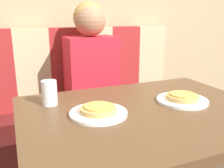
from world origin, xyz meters
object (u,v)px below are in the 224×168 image
plate_right (182,100)px  pizza_left (98,109)px  plate_left (98,113)px  drinking_cup (49,93)px  pizza_right (182,97)px  person (91,60)px

plate_right → pizza_left: pizza_left is taller
plate_left → drinking_cup: size_ratio=2.11×
pizza_left → pizza_right: bearing=0.0°
plate_right → pizza_left: 0.39m
drinking_cup → pizza_right: bearing=-18.6°
plate_left → person: bearing=74.4°
person → plate_left: size_ratio=3.29×
pizza_right → drinking_cup: size_ratio=1.32×
plate_right → person: bearing=105.6°
person → drinking_cup: 0.63m
plate_left → plate_right: 0.39m
plate_left → drinking_cup: bearing=129.9°
pizza_left → person: bearing=74.4°
plate_right → pizza_left: bearing=180.0°
person → drinking_cup: size_ratio=6.93×
plate_right → drinking_cup: size_ratio=2.11×
pizza_right → drinking_cup: bearing=161.4°
plate_left → pizza_right: (0.39, 0.00, 0.02)m
person → drinking_cup: person is taller
pizza_right → person: bearing=105.6°
plate_right → pizza_right: (0.00, 0.00, 0.02)m
drinking_cup → plate_left: bearing=-50.1°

